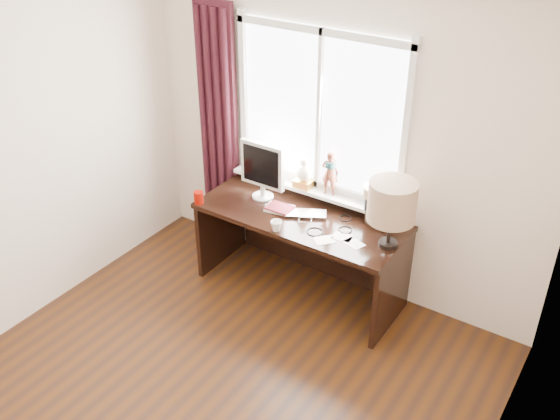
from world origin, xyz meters
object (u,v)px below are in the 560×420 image
Objects in this scene: desk at (307,235)px; monitor at (262,168)px; laptop at (306,214)px; table_lamp at (392,202)px; mug at (276,226)px; red_cup at (199,198)px.

desk is 0.67m from monitor.
laptop is 0.80m from table_lamp.
table_lamp is (0.80, 0.28, 0.32)m from mug.
laptop is 0.62× the size of table_lamp.
desk is at bearing 26.38° from red_cup.
desk is at bearing 3.92° from monitor.
red_cup is 0.20× the size of table_lamp.
desk is 3.27× the size of table_lamp.
monitor is at bearing 43.88° from red_cup.
desk is (0.04, 0.40, -0.29)m from mug.
laptop is at bearing -6.06° from monitor.
monitor is 0.94× the size of table_lamp.
table_lamp is at bearing 19.63° from mug.
monitor is 1.18m from table_lamp.
monitor is (-0.42, -0.03, 0.52)m from desk.
table_lamp is (0.72, -0.04, 0.35)m from laptop.
mug is 0.91m from table_lamp.
mug reaches higher than desk.
desk is (-0.04, 0.08, -0.26)m from laptop.
monitor reaches higher than mug.
red_cup reaches higher than mug.
monitor is at bearing -176.08° from desk.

